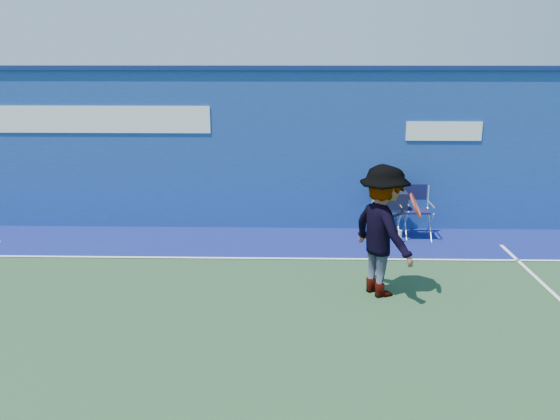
{
  "coord_description": "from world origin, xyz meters",
  "views": [
    {
      "loc": [
        0.82,
        -6.06,
        3.29
      ],
      "look_at": [
        0.61,
        2.6,
        1.0
      ],
      "focal_mm": 38.0,
      "sensor_mm": 36.0,
      "label": 1
    }
  ],
  "objects_px": {
    "directors_chair_right": "(414,222)",
    "water_bottle": "(400,237)",
    "directors_chair_left": "(390,214)",
    "tennis_player": "(383,231)"
  },
  "relations": [
    {
      "from": "directors_chair_right",
      "to": "directors_chair_left",
      "type": "bearing_deg",
      "value": 166.88
    },
    {
      "from": "directors_chair_left",
      "to": "directors_chair_right",
      "type": "bearing_deg",
      "value": -13.12
    },
    {
      "from": "directors_chair_left",
      "to": "water_bottle",
      "type": "distance_m",
      "value": 0.53
    },
    {
      "from": "directors_chair_left",
      "to": "tennis_player",
      "type": "relative_size",
      "value": 0.53
    },
    {
      "from": "directors_chair_right",
      "to": "water_bottle",
      "type": "bearing_deg",
      "value": -133.38
    },
    {
      "from": "directors_chair_right",
      "to": "water_bottle",
      "type": "height_order",
      "value": "directors_chair_right"
    },
    {
      "from": "directors_chair_left",
      "to": "directors_chair_right",
      "type": "relative_size",
      "value": 1.03
    },
    {
      "from": "water_bottle",
      "to": "tennis_player",
      "type": "height_order",
      "value": "tennis_player"
    },
    {
      "from": "directors_chair_left",
      "to": "water_bottle",
      "type": "xyz_separation_m",
      "value": [
        0.14,
        -0.42,
        -0.3
      ]
    },
    {
      "from": "directors_chair_right",
      "to": "water_bottle",
      "type": "xyz_separation_m",
      "value": [
        -0.3,
        -0.32,
        -0.18
      ]
    }
  ]
}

